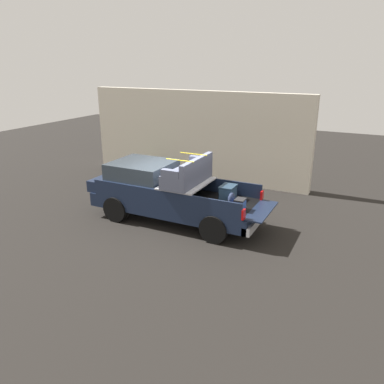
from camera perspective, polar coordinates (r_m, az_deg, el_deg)
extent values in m
plane|color=black|center=(12.60, -2.45, -4.33)|extent=(40.00, 40.00, 0.00)
cube|color=#162138|center=(12.36, -2.49, -1.67)|extent=(5.50, 1.92, 0.45)
cube|color=black|center=(11.78, 2.62, -1.48)|extent=(2.80, 1.80, 0.04)
cube|color=#162138|center=(10.91, 0.65, -1.89)|extent=(2.80, 0.06, 0.50)
cube|color=#162138|center=(12.51, 4.36, 0.85)|extent=(2.80, 0.06, 0.50)
cube|color=#162138|center=(12.28, -3.22, 0.52)|extent=(0.06, 1.80, 0.50)
cube|color=#162138|center=(11.26, 10.44, -2.79)|extent=(0.55, 1.80, 0.04)
cube|color=#B2B2B7|center=(11.93, -0.75, 1.35)|extent=(1.25, 1.92, 0.04)
cube|color=#162138|center=(12.88, -7.80, 1.26)|extent=(2.30, 1.92, 0.50)
cube|color=#2D3842|center=(12.68, -7.52, 3.39)|extent=(1.94, 1.76, 0.52)
cube|color=#162138|center=(13.67, -12.49, 1.78)|extent=(0.40, 1.82, 0.38)
cube|color=#B2B2B7|center=(11.43, 9.59, -4.29)|extent=(0.24, 1.92, 0.24)
cube|color=red|center=(10.48, 7.79, -3.38)|extent=(0.06, 0.20, 0.28)
cube|color=red|center=(12.06, 10.51, -0.49)|extent=(0.06, 0.20, 0.28)
cylinder|color=black|center=(12.66, -11.38, -2.51)|extent=(0.85, 0.30, 0.85)
cylinder|color=black|center=(14.00, -7.03, -0.16)|extent=(0.85, 0.30, 0.85)
cylinder|color=black|center=(11.00, 3.34, -5.56)|extent=(0.85, 0.30, 0.85)
cylinder|color=black|center=(12.51, 6.53, -2.51)|extent=(0.85, 0.30, 0.85)
cube|color=#335170|center=(11.85, 5.45, -0.24)|extent=(0.40, 0.55, 0.42)
cube|color=#23394E|center=(11.77, 5.48, 0.85)|extent=(0.44, 0.59, 0.05)
ellipsoid|color=#283351|center=(11.38, 6.00, -1.10)|extent=(0.20, 0.34, 0.41)
ellipsoid|color=#283351|center=(11.37, 6.51, -1.48)|extent=(0.09, 0.24, 0.18)
cube|color=#3359B2|center=(11.12, 7.27, -1.97)|extent=(0.26, 0.34, 0.30)
cube|color=#262628|center=(11.06, 7.31, -1.14)|extent=(0.28, 0.36, 0.04)
cube|color=#4C5166|center=(11.86, -0.76, 2.41)|extent=(0.84, 2.05, 0.42)
cube|color=#4C5166|center=(11.60, 0.73, 4.13)|extent=(0.16, 2.05, 0.40)
cube|color=#4C5166|center=(11.01, -3.20, 2.79)|extent=(0.60, 0.20, 0.22)
cube|color=#4C5166|center=(12.59, 0.96, 4.91)|extent=(0.60, 0.20, 0.22)
cube|color=yellow|center=(11.30, -1.84, 4.81)|extent=(0.94, 0.03, 0.02)
cube|color=yellow|center=(12.10, 0.23, 5.78)|extent=(0.94, 0.03, 0.02)
cube|color=beige|center=(16.78, 0.43, 8.54)|extent=(10.18, 0.36, 3.86)
cylinder|color=#1E592D|center=(16.73, -6.86, 3.16)|extent=(0.56, 0.56, 0.90)
cylinder|color=#1E592D|center=(16.60, -6.93, 4.79)|extent=(0.60, 0.60, 0.08)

